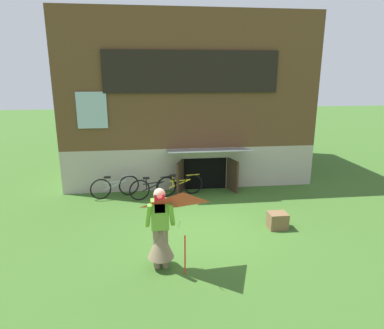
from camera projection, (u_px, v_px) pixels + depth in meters
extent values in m
plane|color=#386023|center=(206.00, 228.00, 8.52)|extent=(60.00, 60.00, 0.00)
cube|color=#ADA393|center=(184.00, 151.00, 13.85)|extent=(8.33, 5.51, 1.39)
cube|color=brown|center=(183.00, 79.00, 13.11)|extent=(8.33, 5.51, 4.25)
cube|color=black|center=(192.00, 72.00, 10.36)|extent=(5.38, 0.08, 1.26)
cube|color=#9EB7C6|center=(192.00, 72.00, 10.38)|extent=(5.22, 0.04, 1.14)
cube|color=#9EB7C6|center=(92.00, 110.00, 10.31)|extent=(0.90, 0.06, 1.10)
cube|color=black|center=(205.00, 174.00, 11.29)|extent=(1.40, 0.03, 1.05)
cube|color=#3D2B1E|center=(180.00, 177.00, 10.92)|extent=(0.31, 0.67, 1.05)
cube|color=#3D2B1E|center=(232.00, 175.00, 11.12)|extent=(0.26, 0.69, 1.05)
cube|color=gray|center=(208.00, 150.00, 10.54)|extent=(2.53, 1.09, 0.18)
cylinder|color=#7F6B51|center=(157.00, 248.00, 6.70)|extent=(0.14, 0.14, 0.84)
cylinder|color=#7F6B51|center=(165.00, 248.00, 6.72)|extent=(0.14, 0.14, 0.84)
cone|color=#7F6B51|center=(161.00, 242.00, 6.68)|extent=(0.52, 0.52, 0.63)
cube|color=#72AD38|center=(160.00, 214.00, 6.52)|extent=(0.34, 0.20, 0.60)
cylinder|color=#72AD38|center=(148.00, 216.00, 6.39)|extent=(0.17, 0.33, 0.55)
cylinder|color=#72AD38|center=(172.00, 214.00, 6.45)|extent=(0.17, 0.33, 0.55)
cube|color=maroon|center=(160.00, 203.00, 6.40)|extent=(0.20, 0.08, 0.36)
sphere|color=#D8AD8E|center=(159.00, 194.00, 6.42)|extent=(0.23, 0.23, 0.23)
pyramid|color=red|center=(183.00, 216.00, 5.93)|extent=(1.07, 0.87, 0.58)
cylinder|color=beige|center=(179.00, 224.00, 6.35)|extent=(0.01, 0.70, 0.50)
cylinder|color=red|center=(185.00, 255.00, 6.48)|extent=(0.03, 0.03, 0.82)
torus|color=black|center=(193.00, 184.00, 10.86)|extent=(0.64, 0.15, 0.64)
torus|color=black|center=(166.00, 187.00, 10.62)|extent=(0.64, 0.15, 0.64)
cylinder|color=gold|center=(180.00, 181.00, 10.70)|extent=(0.65, 0.14, 0.04)
cylinder|color=gold|center=(180.00, 184.00, 10.73)|extent=(0.71, 0.15, 0.26)
cylinder|color=gold|center=(173.00, 181.00, 10.64)|extent=(0.04, 0.04, 0.36)
cube|color=black|center=(173.00, 176.00, 10.59)|extent=(0.20, 0.08, 0.05)
cylinder|color=gold|center=(193.00, 175.00, 10.78)|extent=(0.44, 0.10, 0.03)
torus|color=black|center=(167.00, 186.00, 10.66)|extent=(0.64, 0.23, 0.65)
torus|color=black|center=(140.00, 190.00, 10.32)|extent=(0.64, 0.23, 0.65)
cylinder|color=black|center=(153.00, 183.00, 10.45)|extent=(0.64, 0.22, 0.04)
cylinder|color=black|center=(153.00, 186.00, 10.48)|extent=(0.70, 0.24, 0.27)
cylinder|color=black|center=(146.00, 184.00, 10.36)|extent=(0.04, 0.04, 0.36)
cube|color=black|center=(146.00, 178.00, 10.31)|extent=(0.20, 0.08, 0.05)
cylinder|color=black|center=(167.00, 177.00, 10.58)|extent=(0.43, 0.15, 0.03)
torus|color=black|center=(129.00, 185.00, 10.76)|extent=(0.63, 0.23, 0.65)
torus|color=black|center=(101.00, 189.00, 10.41)|extent=(0.63, 0.23, 0.65)
cylinder|color=#ADAFB5|center=(115.00, 182.00, 10.54)|extent=(0.64, 0.23, 0.04)
cylinder|color=#ADAFB5|center=(115.00, 185.00, 10.57)|extent=(0.70, 0.25, 0.26)
cylinder|color=#ADAFB5|center=(108.00, 183.00, 10.45)|extent=(0.04, 0.04, 0.36)
cube|color=black|center=(107.00, 177.00, 10.41)|extent=(0.20, 0.08, 0.05)
cylinder|color=#ADAFB5|center=(129.00, 176.00, 10.67)|extent=(0.43, 0.16, 0.03)
cube|color=brown|center=(277.00, 220.00, 8.49)|extent=(0.46, 0.39, 0.40)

